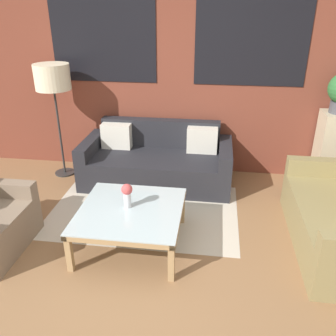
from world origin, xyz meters
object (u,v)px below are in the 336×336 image
object	(u,v)px
drawer_cabinet	(331,150)
couch_dark	(157,162)
coffee_table	(131,214)
flower_vase	(127,194)
floor_lamp	(53,80)

from	to	relation	value
drawer_cabinet	couch_dark	bearing A→B (deg)	-174.61
couch_dark	drawer_cabinet	bearing A→B (deg)	5.39
coffee_table	drawer_cabinet	bearing A→B (deg)	35.62
couch_dark	flower_vase	xyz separation A→B (m)	(-0.06, -1.38, 0.28)
drawer_cabinet	flower_vase	bearing A→B (deg)	-145.50
flower_vase	couch_dark	bearing A→B (deg)	87.46
flower_vase	drawer_cabinet	bearing A→B (deg)	34.50
couch_dark	drawer_cabinet	distance (m)	2.28
drawer_cabinet	flower_vase	xyz separation A→B (m)	(-2.32, -1.59, 0.06)
coffee_table	flower_vase	bearing A→B (deg)	130.25
coffee_table	floor_lamp	xyz separation A→B (m)	(-1.33, 1.48, 0.97)
coffee_table	couch_dark	bearing A→B (deg)	88.97
coffee_table	flower_vase	xyz separation A→B (m)	(-0.04, 0.04, 0.20)
couch_dark	floor_lamp	distance (m)	1.71
coffee_table	drawer_cabinet	size ratio (longest dim) A/B	1.01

